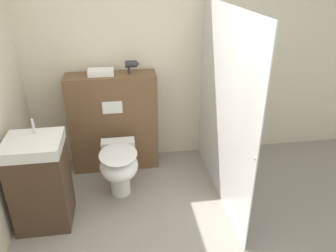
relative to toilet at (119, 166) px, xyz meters
name	(u,v)px	position (x,y,z in m)	size (l,w,h in m)	color
wall_back	(145,60)	(0.38, 0.84, 0.88)	(8.00, 0.06, 2.50)	beige
partition_panel	(114,122)	(-0.04, 0.62, 0.21)	(1.01, 0.32, 1.17)	brown
shower_glass	(223,109)	(1.06, -0.07, 0.60)	(0.04, 1.76, 1.95)	silver
toilet	(119,166)	(0.00, 0.00, 0.00)	(0.40, 0.61, 0.55)	white
sink_vanity	(41,182)	(-0.72, -0.29, 0.08)	(0.50, 0.46, 1.04)	#473323
hair_drier	(132,64)	(0.21, 0.61, 0.90)	(0.16, 0.08, 0.15)	#2D2D33
folded_towel	(101,72)	(-0.13, 0.62, 0.83)	(0.28, 0.18, 0.06)	white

